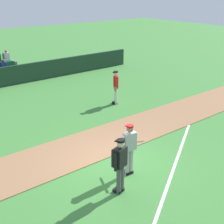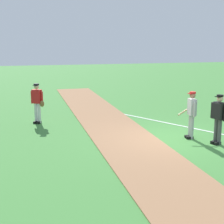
% 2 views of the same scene
% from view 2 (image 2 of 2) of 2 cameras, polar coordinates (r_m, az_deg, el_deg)
% --- Properties ---
extents(ground_plane, '(80.00, 80.00, 0.00)m').
position_cam_2_polar(ground_plane, '(12.62, 10.04, -4.63)').
color(ground_plane, '#42843A').
extents(infield_dirt_path, '(28.00, 2.41, 0.03)m').
position_cam_2_polar(infield_dirt_path, '(12.04, 2.81, -5.21)').
color(infield_dirt_path, '#9E704C').
rests_on(infield_dirt_path, ground).
extents(foul_line_chalk, '(10.35, 6.24, 0.01)m').
position_cam_2_polar(foul_line_chalk, '(15.47, 7.12, -1.41)').
color(foul_line_chalk, white).
rests_on(foul_line_chalk, ground).
extents(batter_grey_jersey, '(0.66, 0.79, 1.76)m').
position_cam_2_polar(batter_grey_jersey, '(12.69, 13.37, -0.17)').
color(batter_grey_jersey, '#B2B2B2').
rests_on(batter_grey_jersey, ground).
extents(umpire_home_plate, '(0.57, 0.38, 1.76)m').
position_cam_2_polar(umpire_home_plate, '(12.23, 17.62, -0.72)').
color(umpire_home_plate, '#4C4C4C').
rests_on(umpire_home_plate, ground).
extents(runner_red_jersey, '(0.49, 0.57, 1.76)m').
position_cam_2_polar(runner_red_jersey, '(15.01, -12.59, 1.70)').
color(runner_red_jersey, silver).
rests_on(runner_red_jersey, ground).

